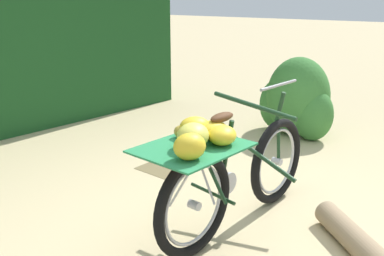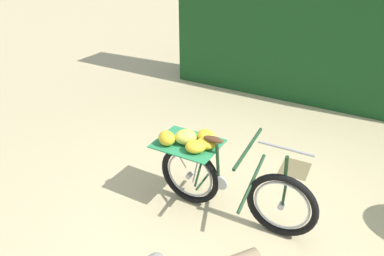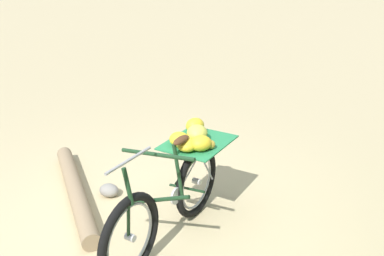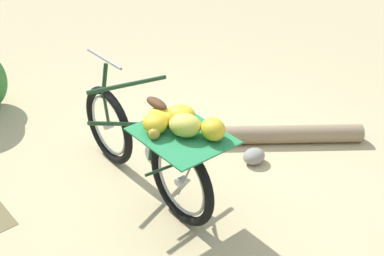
# 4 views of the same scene
# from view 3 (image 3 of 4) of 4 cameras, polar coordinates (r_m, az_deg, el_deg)

# --- Properties ---
(ground_plane) EXTENTS (60.00, 60.00, 0.00)m
(ground_plane) POSITION_cam_3_polar(r_m,az_deg,el_deg) (4.07, -4.22, -14.39)
(ground_plane) COLOR #C6B284
(bicycle) EXTENTS (0.71, 1.78, 1.03)m
(bicycle) POSITION_cam_3_polar(r_m,az_deg,el_deg) (3.86, -2.25, -7.56)
(bicycle) COLOR black
(bicycle) RESTS_ON ground_plane
(fallen_log) EXTENTS (1.66, 1.40, 0.18)m
(fallen_log) POSITION_cam_3_polar(r_m,az_deg,el_deg) (4.78, -15.32, -8.02)
(fallen_log) COLOR #937A5B
(fallen_log) RESTS_ON ground_plane
(path_stone) EXTENTS (0.22, 0.18, 0.14)m
(path_stone) POSITION_cam_3_polar(r_m,az_deg,el_deg) (4.74, -11.05, -8.18)
(path_stone) COLOR gray
(path_stone) RESTS_ON ground_plane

